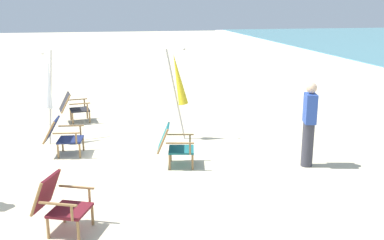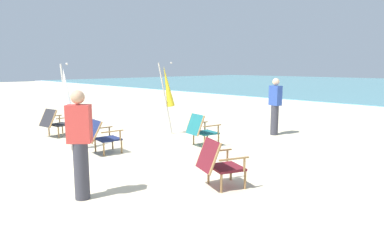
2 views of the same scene
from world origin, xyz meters
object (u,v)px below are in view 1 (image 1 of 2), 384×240
Objects in this scene: umbrella_furled_yellow at (178,80)px; beach_chair_front_left at (59,202)px; person_by_waterline at (309,124)px; beach_chair_front_right at (173,144)px; beach_chair_mid_center at (62,135)px; umbrella_furled_white at (48,83)px; beach_chair_back_left at (73,106)px.

beach_chair_front_left is at bearing -30.16° from umbrella_furled_yellow.
beach_chair_front_right is at bearing -101.39° from person_by_waterline.
beach_chair_mid_center is 4.95m from person_by_waterline.
beach_chair_front_right is 0.39× the size of umbrella_furled_yellow.
umbrella_furled_yellow reaches higher than umbrella_furled_white.
umbrella_furled_yellow is 3.13m from person_by_waterline.
person_by_waterline is at bearing 111.30° from beach_chair_front_left.
beach_chair_mid_center is at bearing -116.17° from beach_chair_front_right.
umbrella_furled_yellow reaches higher than beach_chair_front_left.
beach_chair_mid_center is (-3.30, -0.24, -0.01)m from beach_chair_front_left.
beach_chair_mid_center is at bearing 17.58° from umbrella_furled_white.
beach_chair_mid_center is 0.50× the size of person_by_waterline.
umbrella_furled_white is at bearing -117.05° from person_by_waterline.
person_by_waterline reaches higher than beach_chair_front_right.
umbrella_furled_white is (1.67, -0.37, 0.92)m from beach_chair_back_left.
beach_chair_front_right is at bearing -12.65° from umbrella_furled_yellow.
beach_chair_mid_center is at bearing -108.52° from person_by_waterline.
umbrella_furled_white is at bearing -12.56° from beach_chair_back_left.
beach_chair_front_left is 0.41× the size of umbrella_furled_yellow.
beach_chair_mid_center is 0.39× the size of umbrella_furled_yellow.
beach_chair_back_left is at bearing 167.44° from umbrella_furled_white.
person_by_waterline is (2.55, 4.99, -0.50)m from umbrella_furled_white.
beach_chair_front_right is at bearing 50.41° from umbrella_furled_white.
umbrella_furled_white reaches higher than beach_chair_front_right.
umbrella_furled_white is at bearing -162.42° from beach_chair_mid_center.
umbrella_furled_white is (-4.28, -0.55, 0.91)m from beach_chair_front_left.
person_by_waterline is (2.23, 2.14, -0.53)m from umbrella_furled_yellow.
umbrella_furled_yellow is (0.32, 2.85, 0.03)m from umbrella_furled_white.
umbrella_furled_white is (-2.04, -2.46, 0.91)m from beach_chair_front_right.
person_by_waterline is at bearing 47.61° from beach_chair_back_left.
beach_chair_mid_center is (-1.06, -2.15, -0.01)m from beach_chair_front_right.
person_by_waterline reaches higher than beach_chair_front_left.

